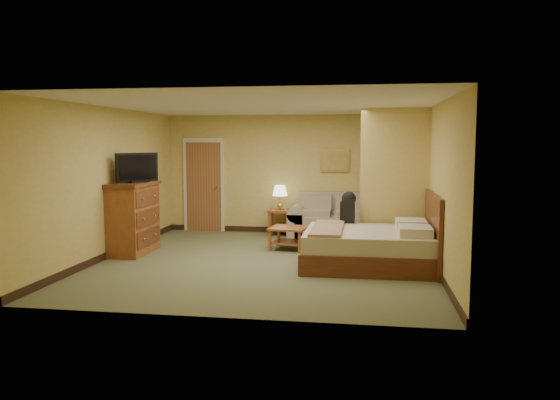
% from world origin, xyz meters
% --- Properties ---
extents(floor, '(6.00, 6.00, 0.00)m').
position_xyz_m(floor, '(0.00, 0.00, 0.00)').
color(floor, '#595C3C').
rests_on(floor, ground).
extents(ceiling, '(6.00, 6.00, 0.00)m').
position_xyz_m(ceiling, '(0.00, 0.00, 2.60)').
color(ceiling, white).
rests_on(ceiling, back_wall).
extents(back_wall, '(5.50, 0.02, 2.60)m').
position_xyz_m(back_wall, '(0.00, 3.00, 1.30)').
color(back_wall, tan).
rests_on(back_wall, floor).
extents(left_wall, '(0.02, 6.00, 2.60)m').
position_xyz_m(left_wall, '(-2.75, 0.00, 1.30)').
color(left_wall, tan).
rests_on(left_wall, floor).
extents(right_wall, '(0.02, 6.00, 2.60)m').
position_xyz_m(right_wall, '(2.75, 0.00, 1.30)').
color(right_wall, tan).
rests_on(right_wall, floor).
extents(partition, '(1.20, 0.15, 2.60)m').
position_xyz_m(partition, '(2.15, 0.93, 1.30)').
color(partition, tan).
rests_on(partition, floor).
extents(door, '(0.94, 0.16, 2.10)m').
position_xyz_m(door, '(-1.95, 2.96, 1.03)').
color(door, beige).
rests_on(door, floor).
extents(baseboard, '(5.50, 0.02, 0.12)m').
position_xyz_m(baseboard, '(0.00, 2.99, 0.06)').
color(baseboard, black).
rests_on(baseboard, floor).
extents(loveseat, '(1.86, 0.87, 0.94)m').
position_xyz_m(loveseat, '(0.98, 2.58, 0.31)').
color(loveseat, tan).
rests_on(loveseat, floor).
extents(side_table, '(0.50, 0.50, 0.55)m').
position_xyz_m(side_table, '(-0.17, 2.65, 0.36)').
color(side_table, brown).
rests_on(side_table, floor).
extents(table_lamp, '(0.32, 0.32, 0.53)m').
position_xyz_m(table_lamp, '(-0.17, 2.65, 0.95)').
color(table_lamp, '#BA9544').
rests_on(table_lamp, side_table).
extents(coffee_table, '(0.74, 0.74, 0.42)m').
position_xyz_m(coffee_table, '(0.24, 1.10, 0.30)').
color(coffee_table, brown).
rests_on(coffee_table, floor).
extents(wall_picture, '(0.64, 0.04, 0.50)m').
position_xyz_m(wall_picture, '(0.98, 2.97, 1.60)').
color(wall_picture, '#B78E3F').
rests_on(wall_picture, back_wall).
extents(dresser, '(0.63, 1.21, 1.29)m').
position_xyz_m(dresser, '(-2.48, 0.31, 0.65)').
color(dresser, brown).
rests_on(dresser, floor).
extents(tv, '(0.50, 0.76, 0.52)m').
position_xyz_m(tv, '(-2.38, 0.31, 1.54)').
color(tv, black).
rests_on(tv, dresser).
extents(bed, '(2.17, 1.84, 1.19)m').
position_xyz_m(bed, '(1.81, -0.10, 0.32)').
color(bed, '#502312').
rests_on(bed, floor).
extents(backpack, '(0.25, 0.32, 0.55)m').
position_xyz_m(backpack, '(1.36, 0.78, 0.87)').
color(backpack, black).
rests_on(backpack, bed).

